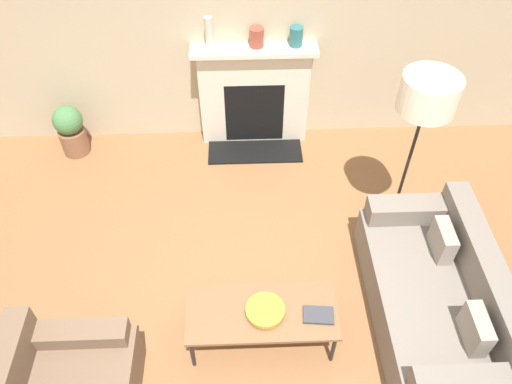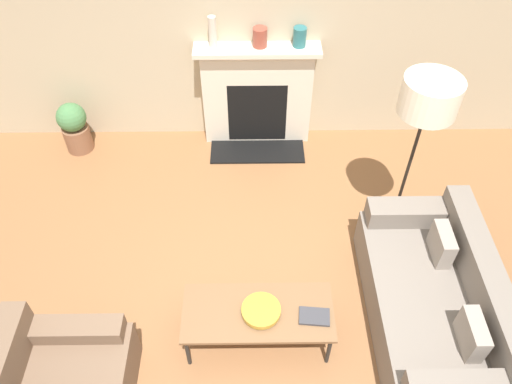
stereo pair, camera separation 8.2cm
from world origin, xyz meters
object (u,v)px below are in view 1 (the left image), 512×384
at_px(coffee_table, 262,313).
at_px(book, 318,315).
at_px(fireplace, 254,96).
at_px(mantel_vase_center_left, 257,37).
at_px(floor_lamp, 427,100).
at_px(bowl, 265,310).
at_px(couch, 438,300).
at_px(potted_plant, 71,130).
at_px(mantel_vase_center_right, 296,36).
at_px(mantel_vase_left, 209,32).

xyz_separation_m(coffee_table, book, (0.43, -0.06, 0.04)).
bearing_deg(fireplace, mantel_vase_center_left, 27.25).
xyz_separation_m(floor_lamp, mantel_vase_center_left, (-1.33, 1.32, -0.16)).
distance_m(bowl, floor_lamp, 2.12).
bearing_deg(couch, potted_plant, -123.24).
bearing_deg(potted_plant, book, -45.02).
distance_m(fireplace, book, 2.66).
height_order(bowl, mantel_vase_center_right, mantel_vase_center_right).
bearing_deg(fireplace, potted_plant, -175.25).
height_order(fireplace, bowl, fireplace).
height_order(couch, mantel_vase_center_right, mantel_vase_center_right).
xyz_separation_m(coffee_table, bowl, (0.02, -0.01, 0.07)).
bearing_deg(mantel_vase_center_right, fireplace, -178.12).
bearing_deg(potted_plant, mantel_vase_left, 6.55).
xyz_separation_m(book, mantel_vase_left, (-0.85, 2.64, 0.93)).
bearing_deg(coffee_table, fireplace, 89.35).
xyz_separation_m(mantel_vase_center_right, potted_plant, (-2.48, -0.18, -0.98)).
height_order(book, mantel_vase_left, mantel_vase_left).
height_order(fireplace, coffee_table, fireplace).
relative_size(mantel_vase_center_left, potted_plant, 0.33).
relative_size(coffee_table, book, 4.76).
bearing_deg(floor_lamp, book, -125.78).
bearing_deg(book, bowl, 179.41).
height_order(bowl, floor_lamp, floor_lamp).
distance_m(bowl, mantel_vase_left, 2.79).
distance_m(book, mantel_vase_left, 2.93).
distance_m(coffee_table, book, 0.44).
bearing_deg(fireplace, book, -81.25).
bearing_deg(potted_plant, mantel_vase_center_right, 4.25).
xyz_separation_m(mantel_vase_center_left, potted_plant, (-2.08, -0.18, -0.98)).
relative_size(couch, bowl, 5.89).
height_order(book, potted_plant, potted_plant).
relative_size(coffee_table, bowl, 3.85).
height_order(book, mantel_vase_center_right, mantel_vase_center_right).
bearing_deg(mantel_vase_center_right, bowl, -99.45).
distance_m(book, mantel_vase_center_right, 2.78).
bearing_deg(mantel_vase_left, mantel_vase_center_left, 0.00).
bearing_deg(coffee_table, couch, 4.78).
relative_size(fireplace, couch, 0.73).
bearing_deg(mantel_vase_center_right, couch, -67.90).
distance_m(couch, bowl, 1.45).
distance_m(couch, floor_lamp, 1.63).
bearing_deg(mantel_vase_center_left, potted_plant, -174.93).
xyz_separation_m(coffee_table, potted_plant, (-2.02, 2.40, -0.07)).
relative_size(mantel_vase_left, mantel_vase_center_right, 1.61).
relative_size(fireplace, bowl, 4.28).
bearing_deg(mantel_vase_center_left, fireplace, -152.75).
bearing_deg(mantel_vase_center_left, couch, -60.39).
xyz_separation_m(coffee_table, mantel_vase_center_left, (0.06, 2.59, 0.91)).
relative_size(couch, mantel_vase_center_right, 9.02).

